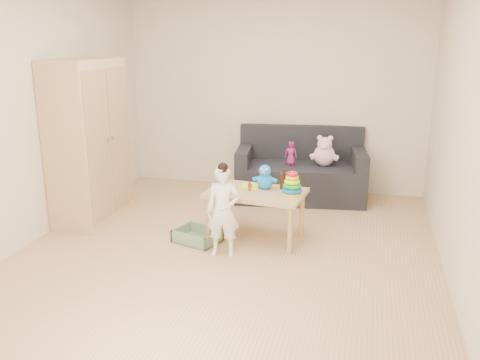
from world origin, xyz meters
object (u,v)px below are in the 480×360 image
(wardrobe, at_px, (89,142))
(play_table, at_px, (256,215))
(sofa, at_px, (300,182))
(toddler, at_px, (223,212))

(wardrobe, relative_size, play_table, 1.84)
(sofa, distance_m, play_table, 1.47)
(wardrobe, xyz_separation_m, toddler, (1.72, -0.59, -0.46))
(wardrobe, relative_size, toddler, 2.08)
(toddler, bearing_deg, sofa, 68.96)
(play_table, distance_m, toddler, 0.54)
(play_table, xyz_separation_m, toddler, (-0.21, -0.47, 0.17))
(play_table, bearing_deg, wardrobe, 176.36)
(sofa, relative_size, toddler, 1.86)
(sofa, height_order, toddler, toddler)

